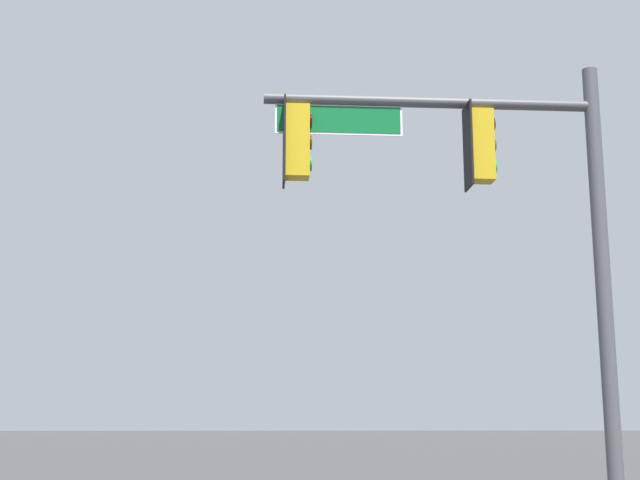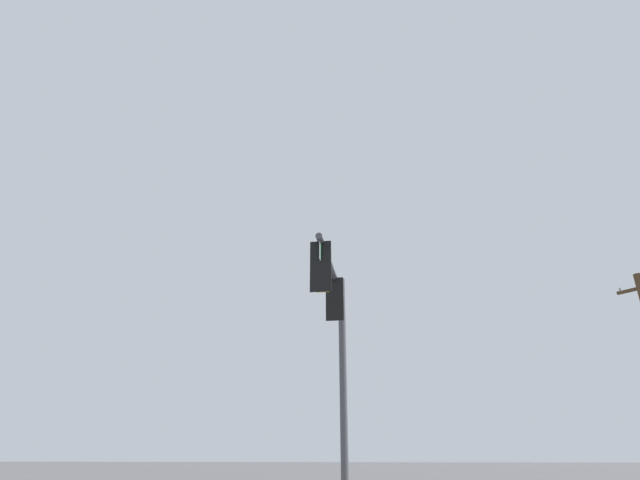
{
  "view_description": "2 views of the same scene",
  "coord_description": "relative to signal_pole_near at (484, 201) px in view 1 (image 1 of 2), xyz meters",
  "views": [
    {
      "loc": [
        -2.87,
        6.68,
        1.73
      ],
      "look_at": [
        -3.38,
        -7.57,
        4.67
      ],
      "focal_mm": 50.0,
      "sensor_mm": 36.0,
      "label": 1
    },
    {
      "loc": [
        8.34,
        -3.83,
        1.53
      ],
      "look_at": [
        -3.2,
        -5.98,
        6.67
      ],
      "focal_mm": 28.0,
      "sensor_mm": 36.0,
      "label": 2
    }
  ],
  "objects": [
    {
      "name": "signal_pole_near",
      "position": [
        0.0,
        0.0,
        0.0
      ],
      "size": [
        5.12,
        0.61,
        7.07
      ],
      "color": "#47474C",
      "rests_on": "ground_plane"
    }
  ]
}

